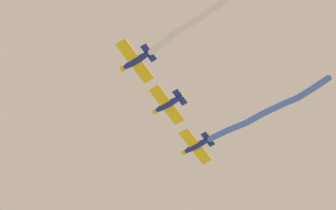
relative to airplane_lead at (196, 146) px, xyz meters
The scene contains 4 objects.
airplane_lead is the anchor object (origin of this frame).
smoke_trail_lead 11.30m from the airplane_lead, 98.55° to the right, with size 3.98×18.28×1.67m.
airplane_left_wing 7.77m from the airplane_lead, behind, with size 6.69×5.06×1.65m.
airplane_right_wing 15.53m from the airplane_lead, behind, with size 6.69×5.05×1.65m.
Camera 1 is at (-32.11, -13.19, 5.22)m, focal length 51.25 mm.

